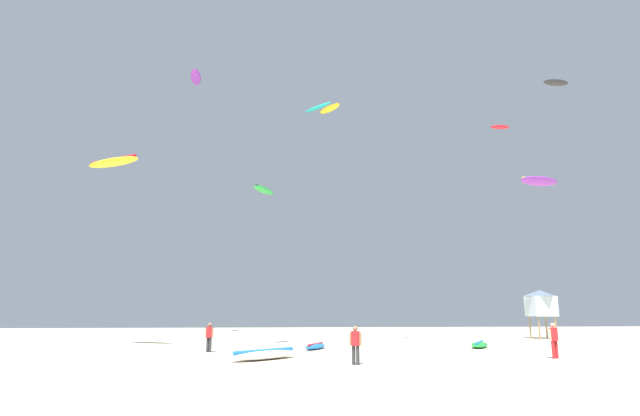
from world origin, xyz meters
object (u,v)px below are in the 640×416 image
object	(u,v)px
kite_aloft_2	(318,107)
kite_grounded_near	(315,346)
person_midground	(554,338)
kite_grounded_mid	(480,345)
person_foreground	(356,342)
kite_aloft_1	(196,77)
lifeguard_tower	(541,303)
kite_aloft_7	(500,127)
kite_grounded_far	(264,355)
kite_aloft_5	(539,181)
person_left	(209,335)
kite_aloft_8	(556,83)
kite_aloft_0	(113,162)
kite_aloft_3	(264,190)
kite_aloft_4	(330,109)

from	to	relation	value
kite_aloft_2	kite_grounded_near	bearing A→B (deg)	-95.54
person_midground	kite_grounded_mid	size ratio (longest dim) A/B	0.51
person_foreground	kite_grounded_near	bearing A→B (deg)	30.20
kite_grounded_near	kite_aloft_1	xyz separation A→B (m)	(-11.39, 18.67, 26.89)
lifeguard_tower	kite_aloft_7	bearing A→B (deg)	86.05
kite_grounded_near	kite_grounded_far	size ratio (longest dim) A/B	0.83
kite_grounded_mid	kite_aloft_5	bearing A→B (deg)	16.72
person_left	kite_grounded_mid	world-z (taller)	person_left
kite_aloft_8	kite_grounded_mid	bearing A→B (deg)	-157.26
kite_grounded_far	kite_aloft_1	size ratio (longest dim) A/B	1.01
person_midground	kite_grounded_near	bearing A→B (deg)	-139.82
kite_grounded_far	kite_aloft_0	world-z (taller)	kite_aloft_0
person_foreground	kite_grounded_mid	xyz separation A→B (m)	(9.77, 9.82, -0.78)
kite_aloft_2	kite_aloft_3	xyz separation A→B (m)	(-5.82, -21.70, -15.76)
kite_grounded_mid	kite_grounded_far	distance (m)	15.49
kite_aloft_0	person_left	bearing A→B (deg)	-23.65
person_foreground	kite_grounded_near	world-z (taller)	person_foreground
kite_grounded_far	kite_aloft_2	bearing A→B (deg)	80.07
person_left	kite_aloft_7	bearing A→B (deg)	-27.24
kite_aloft_3	kite_aloft_0	bearing A→B (deg)	-174.16
kite_grounded_mid	kite_aloft_7	distance (m)	28.25
kite_grounded_far	kite_aloft_8	world-z (taller)	kite_aloft_8
person_midground	kite_aloft_5	bearing A→B (deg)	133.42
person_left	person_foreground	bearing A→B (deg)	-106.70
person_foreground	kite_grounded_mid	distance (m)	13.88
kite_grounded_near	lifeguard_tower	distance (m)	23.07
kite_grounded_mid	kite_aloft_2	xyz separation A→B (m)	(-8.40, 23.82, 26.30)
kite_aloft_4	kite_aloft_8	world-z (taller)	kite_aloft_4
kite_grounded_far	kite_aloft_4	size ratio (longest dim) A/B	1.20
person_foreground	kite_aloft_5	xyz separation A→B (m)	(15.95, 11.68, 10.86)
person_midground	person_left	distance (m)	18.60
person_foreground	kite_grounded_mid	size ratio (longest dim) A/B	0.49
kite_grounded_mid	kite_aloft_5	xyz separation A→B (m)	(6.18, 1.86, 11.64)
kite_aloft_4	person_midground	bearing A→B (deg)	-72.14
lifeguard_tower	kite_aloft_7	world-z (taller)	kite_aloft_7
lifeguard_tower	person_left	bearing A→B (deg)	-156.19
kite_aloft_1	kite_aloft_7	world-z (taller)	kite_aloft_1
person_left	kite_grounded_mid	xyz separation A→B (m)	(17.07, 2.11, -0.78)
lifeguard_tower	kite_aloft_0	bearing A→B (deg)	-165.76
kite_aloft_1	kite_aloft_3	xyz separation A→B (m)	(7.92, -16.25, -16.33)
kite_grounded_far	kite_aloft_0	size ratio (longest dim) A/B	0.86
kite_aloft_5	kite_aloft_8	size ratio (longest dim) A/B	1.50
kite_aloft_5	kite_aloft_2	bearing A→B (deg)	123.58
kite_aloft_5	kite_aloft_8	bearing A→B (deg)	32.10
kite_grounded_far	kite_aloft_1	xyz separation A→B (m)	(-8.33, 25.40, 26.82)
person_left	lifeguard_tower	world-z (taller)	lifeguard_tower
person_foreground	kite_grounded_far	bearing A→B (deg)	79.71
kite_aloft_1	kite_aloft_0	bearing A→B (deg)	-97.33
kite_aloft_1	kite_aloft_7	xyz separation A→B (m)	(32.36, -2.83, -5.59)
lifeguard_tower	kite_aloft_2	world-z (taller)	kite_aloft_2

